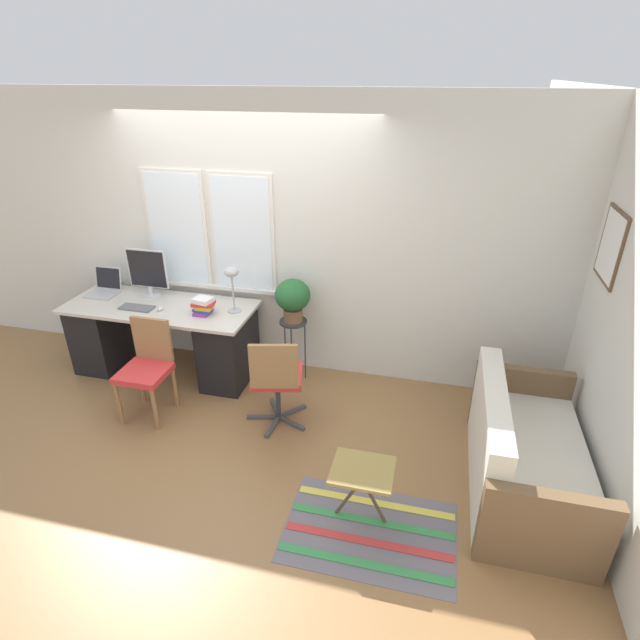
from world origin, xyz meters
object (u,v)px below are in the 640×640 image
at_px(laptop, 104,288).
at_px(potted_plant, 293,297).
at_px(desk_lamp, 232,277).
at_px(book_stack, 203,306).
at_px(mouse, 160,309).
at_px(keyboard, 137,308).
at_px(plant_stand, 293,327).
at_px(folding_stool, 363,474).
at_px(office_chair_swivel, 276,378).
at_px(monitor, 148,272).
at_px(couch_loveseat, 522,458).
at_px(desk_chair_wooden, 147,366).

distance_m(laptop, potted_plant, 2.02).
distance_m(desk_lamp, book_stack, 0.39).
xyz_separation_m(laptop, mouse, (0.77, -0.23, -0.04)).
height_order(keyboard, mouse, mouse).
distance_m(mouse, plant_stand, 1.29).
bearing_deg(book_stack, folding_stool, -37.73).
xyz_separation_m(mouse, plant_stand, (1.25, 0.29, -0.20)).
bearing_deg(potted_plant, office_chair_swivel, -84.43).
bearing_deg(folding_stool, monitor, 146.48).
bearing_deg(book_stack, mouse, -176.17).
bearing_deg(plant_stand, monitor, 179.12).
relative_size(monitor, folding_stool, 1.07).
height_order(monitor, couch_loveseat, monitor).
bearing_deg(laptop, desk_chair_wooden, -41.12).
bearing_deg(keyboard, plant_stand, 11.68).
height_order(book_stack, desk_chair_wooden, book_stack).
bearing_deg(laptop, mouse, -16.93).
bearing_deg(keyboard, couch_loveseat, -11.83).
distance_m(laptop, desk_lamp, 1.50).
distance_m(keyboard, book_stack, 0.69).
height_order(laptop, mouse, laptop).
relative_size(desk_lamp, book_stack, 2.05).
bearing_deg(desk_lamp, mouse, -167.32).
xyz_separation_m(monitor, office_chair_swivel, (1.60, -0.79, -0.51)).
bearing_deg(keyboard, mouse, 4.45).
height_order(keyboard, book_stack, book_stack).
xyz_separation_m(office_chair_swivel, folding_stool, (0.89, -0.86, -0.07)).
relative_size(desk_lamp, plant_stand, 0.70).
height_order(monitor, mouse, monitor).
relative_size(book_stack, potted_plant, 0.51).
distance_m(desk_chair_wooden, folding_stool, 2.20).
bearing_deg(desk_lamp, potted_plant, 13.59).
distance_m(laptop, couch_loveseat, 4.22).
bearing_deg(office_chair_swivel, monitor, -39.95).
height_order(keyboard, desk_lamp, desk_lamp).
bearing_deg(book_stack, desk_chair_wooden, -116.45).
relative_size(keyboard, plant_stand, 0.51).
height_order(desk_lamp, potted_plant, desk_lamp).
xyz_separation_m(desk_lamp, plant_stand, (0.55, 0.13, -0.53)).
distance_m(mouse, office_chair_swivel, 1.43).
xyz_separation_m(laptop, couch_loveseat, (4.07, -1.00, -0.52)).
xyz_separation_m(monitor, keyboard, (0.04, -0.33, -0.24)).
distance_m(keyboard, desk_lamp, 1.02).
xyz_separation_m(desk_chair_wooden, office_chair_swivel, (1.18, 0.09, 0.00)).
bearing_deg(folding_stool, book_stack, 142.27).
bearing_deg(laptop, office_chair_swivel, -18.79).
xyz_separation_m(mouse, couch_loveseat, (3.30, -0.76, -0.48)).
bearing_deg(mouse, office_chair_swivel, -19.86).
relative_size(desk_lamp, office_chair_swivel, 0.50).
relative_size(desk_lamp, desk_chair_wooden, 0.51).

